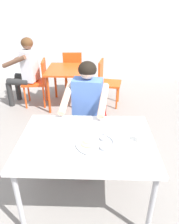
# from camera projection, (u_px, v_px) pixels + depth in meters

# --- Properties ---
(ground_plane) EXTENTS (12.00, 12.00, 0.05)m
(ground_plane) POSITION_uv_depth(u_px,v_px,m) (85.00, 205.00, 2.22)
(ground_plane) COLOR gray
(back_wall) EXTENTS (12.00, 0.12, 3.40)m
(back_wall) POSITION_uv_depth(u_px,v_px,m) (93.00, 5.00, 4.82)
(back_wall) COLOR silver
(back_wall) RESTS_ON ground
(table_foreground) EXTENTS (1.20, 0.89, 0.72)m
(table_foreground) POSITION_uv_depth(u_px,v_px,m) (87.00, 146.00, 1.97)
(table_foreground) COLOR white
(table_foreground) RESTS_ON ground
(thali_tray) EXTENTS (0.34, 0.34, 0.03)m
(thali_tray) POSITION_uv_depth(u_px,v_px,m) (95.00, 143.00, 1.87)
(thali_tray) COLOR #B7BABF
(thali_tray) RESTS_ON table_foreground
(drinking_cup) EXTENTS (0.08, 0.08, 0.10)m
(drinking_cup) POSITION_uv_depth(u_px,v_px,m) (141.00, 136.00, 1.89)
(drinking_cup) COLOR white
(drinking_cup) RESTS_ON table_foreground
(chair_foreground) EXTENTS (0.49, 0.50, 0.84)m
(chair_foreground) POSITION_uv_depth(u_px,v_px,m) (89.00, 116.00, 2.80)
(chair_foreground) COLOR red
(chair_foreground) RESTS_ON ground
(diner_foreground) EXTENTS (0.55, 0.59, 1.24)m
(diner_foreground) POSITION_uv_depth(u_px,v_px,m) (86.00, 106.00, 2.49)
(diner_foreground) COLOR #3D3D3D
(diner_foreground) RESTS_ON ground
(table_background_red) EXTENTS (0.78, 0.81, 0.71)m
(table_background_red) POSITION_uv_depth(u_px,v_px,m) (69.00, 74.00, 3.94)
(table_background_red) COLOR #E04C19
(table_background_red) RESTS_ON ground
(chair_red_left) EXTENTS (0.46, 0.46, 0.86)m
(chair_red_left) POSITION_uv_depth(u_px,v_px,m) (39.00, 79.00, 4.02)
(chair_red_left) COLOR #ED4818
(chair_red_left) RESTS_ON ground
(chair_red_right) EXTENTS (0.46, 0.47, 0.85)m
(chair_red_right) POSITION_uv_depth(u_px,v_px,m) (106.00, 80.00, 4.02)
(chair_red_right) COLOR #DD4E18
(chair_red_right) RESTS_ON ground
(chair_red_far) EXTENTS (0.41, 0.41, 0.89)m
(chair_red_far) POSITION_uv_depth(u_px,v_px,m) (73.00, 70.00, 4.51)
(chair_red_far) COLOR #D45017
(chair_red_far) RESTS_ON ground
(patron_background) EXTENTS (0.60, 0.56, 1.25)m
(patron_background) POSITION_uv_depth(u_px,v_px,m) (26.00, 67.00, 3.92)
(patron_background) COLOR #2C2C2C
(patron_background) RESTS_ON ground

